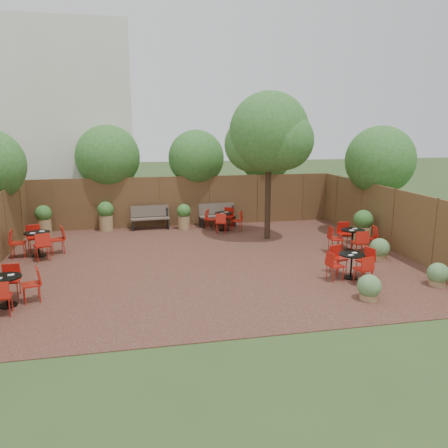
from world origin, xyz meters
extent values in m
plane|color=#354F23|center=(0.00, 0.00, 0.00)|extent=(80.00, 80.00, 0.00)
cube|color=#391E17|center=(0.00, 0.00, 0.01)|extent=(12.00, 10.00, 0.02)
cube|color=#55331F|center=(0.00, 5.00, 1.00)|extent=(12.00, 0.08, 2.00)
cube|color=#55331F|center=(6.00, 0.00, 1.00)|extent=(0.08, 10.00, 2.00)
cube|color=silver|center=(-4.50, 8.00, 4.00)|extent=(5.00, 4.00, 8.00)
sphere|color=#2D6521|center=(-3.00, 5.70, 2.75)|extent=(2.50, 2.50, 2.50)
sphere|color=#2D6521|center=(0.50, 5.60, 2.68)|extent=(2.26, 2.26, 2.26)
sphere|color=#2D6521|center=(3.50, 5.80, 2.64)|extent=(2.15, 2.15, 2.15)
sphere|color=#2D6521|center=(6.60, 2.00, 2.74)|extent=(2.45, 2.45, 2.45)
cylinder|color=black|center=(2.52, 2.23, 1.98)|extent=(0.26, 0.26, 3.92)
sphere|color=#2D6521|center=(2.52, 2.23, 3.74)|extent=(2.72, 2.72, 2.72)
sphere|color=#2D6521|center=(2.02, 2.63, 3.31)|extent=(1.90, 1.90, 1.90)
sphere|color=#2D6521|center=(2.92, 1.83, 3.47)|extent=(1.98, 1.98, 1.98)
cube|color=brown|center=(-1.48, 4.55, 0.44)|extent=(1.49, 0.53, 0.05)
cube|color=brown|center=(-1.48, 4.75, 0.71)|extent=(1.48, 0.19, 0.44)
cube|color=black|center=(-2.14, 4.55, 0.22)|extent=(0.08, 0.44, 0.39)
cube|color=black|center=(-0.81, 4.55, 0.22)|extent=(0.08, 0.44, 0.39)
cube|color=brown|center=(1.17, 4.55, 0.44)|extent=(1.50, 0.58, 0.05)
cube|color=brown|center=(1.17, 4.74, 0.70)|extent=(1.46, 0.25, 0.44)
cube|color=black|center=(0.51, 4.55, 0.21)|extent=(0.10, 0.44, 0.39)
cube|color=black|center=(1.83, 4.55, 0.21)|extent=(0.10, 0.44, 0.39)
cylinder|color=black|center=(1.28, 3.80, 0.03)|extent=(0.40, 0.40, 0.03)
cylinder|color=black|center=(1.28, 3.80, 0.36)|extent=(0.05, 0.05, 0.64)
cylinder|color=black|center=(1.28, 3.80, 0.69)|extent=(0.70, 0.70, 0.03)
cube|color=white|center=(1.39, 3.87, 0.71)|extent=(0.15, 0.13, 0.01)
cube|color=white|center=(1.19, 3.69, 0.71)|extent=(0.15, 0.13, 0.01)
cylinder|color=black|center=(-4.91, -2.45, 0.03)|extent=(0.40, 0.40, 0.03)
cylinder|color=black|center=(-4.91, -2.45, 0.36)|extent=(0.05, 0.05, 0.64)
cylinder|color=black|center=(-4.91, -2.45, 0.69)|extent=(0.70, 0.70, 0.03)
cube|color=white|center=(-4.80, -2.38, 0.71)|extent=(0.14, 0.11, 0.01)
cylinder|color=black|center=(3.40, -2.30, 0.03)|extent=(0.39, 0.39, 0.03)
cylinder|color=black|center=(3.40, -2.30, 0.35)|extent=(0.04, 0.04, 0.62)
cylinder|color=black|center=(3.40, -2.30, 0.66)|extent=(0.67, 0.67, 0.03)
cube|color=white|center=(3.50, -2.23, 0.68)|extent=(0.14, 0.11, 0.01)
cube|color=white|center=(3.31, -2.40, 0.68)|extent=(0.14, 0.11, 0.01)
cylinder|color=black|center=(4.64, 0.03, 0.03)|extent=(0.43, 0.43, 0.03)
cylinder|color=black|center=(4.64, 0.03, 0.38)|extent=(0.05, 0.05, 0.68)
cylinder|color=black|center=(4.64, 0.03, 0.73)|extent=(0.74, 0.74, 0.03)
cube|color=white|center=(4.75, 0.10, 0.75)|extent=(0.15, 0.11, 0.01)
cube|color=white|center=(4.54, -0.09, 0.75)|extent=(0.15, 0.11, 0.01)
cylinder|color=black|center=(-5.00, 1.55, 0.04)|extent=(0.44, 0.44, 0.03)
cylinder|color=black|center=(-5.00, 1.55, 0.39)|extent=(0.05, 0.05, 0.70)
cylinder|color=black|center=(-5.00, 1.55, 0.75)|extent=(0.76, 0.76, 0.03)
cube|color=white|center=(-4.88, 1.63, 0.78)|extent=(0.16, 0.13, 0.02)
cube|color=white|center=(-5.10, 1.43, 0.78)|extent=(0.16, 0.13, 0.02)
cylinder|color=#95754A|center=(-3.14, 4.68, 0.31)|extent=(0.51, 0.51, 0.59)
sphere|color=#2D6521|center=(-3.14, 4.68, 0.84)|extent=(0.61, 0.61, 0.61)
cylinder|color=#95754A|center=(-0.19, 4.34, 0.28)|extent=(0.45, 0.45, 0.51)
sphere|color=#2D6521|center=(-0.19, 4.34, 0.73)|extent=(0.54, 0.54, 0.54)
cylinder|color=#95754A|center=(-5.34, 4.48, 0.31)|extent=(0.50, 0.50, 0.57)
sphere|color=#2D6521|center=(-5.34, 4.48, 0.81)|extent=(0.60, 0.60, 0.60)
cylinder|color=#95754A|center=(5.43, 0.83, 0.32)|extent=(0.53, 0.53, 0.61)
sphere|color=#2D6521|center=(5.43, 0.83, 0.87)|extent=(0.64, 0.64, 0.64)
cylinder|color=#95754A|center=(5.26, -3.23, 0.11)|extent=(0.39, 0.39, 0.18)
sphere|color=#4C783E|center=(5.26, -3.23, 0.33)|extent=(0.53, 0.53, 0.53)
cylinder|color=#95754A|center=(3.10, -3.73, 0.11)|extent=(0.40, 0.40, 0.18)
sphere|color=#4C783E|center=(3.10, -3.73, 0.34)|extent=(0.54, 0.54, 0.54)
cylinder|color=#95754A|center=(5.04, -0.90, 0.12)|extent=(0.44, 0.44, 0.20)
sphere|color=#4C783E|center=(5.04, -0.90, 0.37)|extent=(0.60, 0.60, 0.60)
camera|label=1|loc=(-2.09, -12.36, 3.87)|focal=35.35mm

